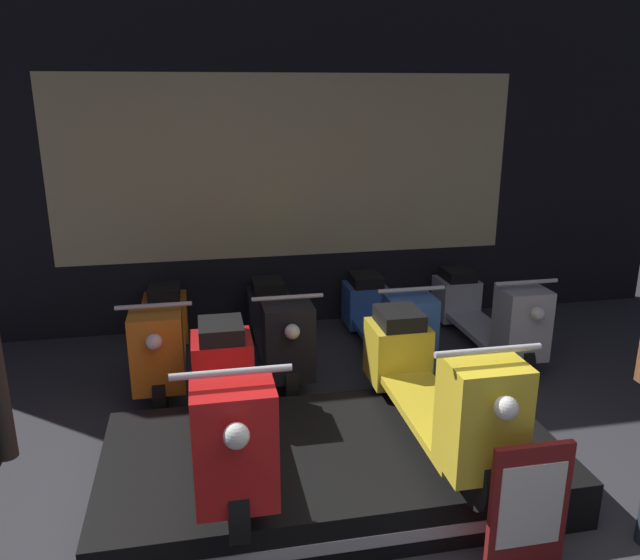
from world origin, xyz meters
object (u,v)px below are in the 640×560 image
Objects in this scene: scooter_backrow_2 at (385,320)px; price_sign_board at (528,513)px; scooter_backrow_3 at (485,313)px; scooter_display_left at (228,403)px; scooter_backrow_0 at (163,336)px; scooter_display_right at (432,384)px; scooter_backrow_1 at (277,328)px.

scooter_backrow_2 is 2.41× the size of price_sign_board.
price_sign_board is (-1.05, -2.64, 0.03)m from scooter_backrow_3.
price_sign_board is (1.33, -0.87, -0.25)m from scooter_display_left.
scooter_backrow_2 is (1.44, 1.77, -0.28)m from scooter_display_left.
scooter_backrow_0 is 2.41× the size of price_sign_board.
scooter_display_right is 2.41m from scooter_backrow_0.
scooter_backrow_3 is at bearing 0.00° from scooter_backrow_0.
scooter_backrow_0 reaches higher than price_sign_board.
scooter_backrow_1 is at bearing 0.00° from scooter_backrow_0.
scooter_display_left is 1.00× the size of scooter_backrow_0.
price_sign_board is at bearing -72.54° from scooter_backrow_1.
scooter_display_left is 1.86m from scooter_backrow_1.
scooter_backrow_0 is at bearing 180.00° from scooter_backrow_3.
price_sign_board is (1.77, -2.64, 0.03)m from scooter_backrow_0.
scooter_backrow_0 is at bearing 132.42° from scooter_display_right.
scooter_display_left is at bearing -143.32° from scooter_backrow_3.
price_sign_board is (0.83, -2.64, 0.03)m from scooter_backrow_1.
scooter_display_right is at bearing -98.32° from scooter_backrow_2.
scooter_display_left is 2.97m from scooter_backrow_3.
scooter_display_right is 1.00× the size of scooter_backrow_1.
scooter_display_right is 1.92m from scooter_backrow_1.
scooter_backrow_3 is 2.84m from price_sign_board.
scooter_display_right is at bearing -124.07° from scooter_backrow_3.
scooter_backrow_1 is at bearing 180.00° from scooter_backrow_2.
scooter_display_left and scooter_display_right have the same top height.
scooter_backrow_0 is 1.00× the size of scooter_backrow_3.
scooter_backrow_2 is 0.94m from scooter_backrow_3.
price_sign_board is at bearing -80.15° from scooter_display_right.
scooter_display_right is 1.00× the size of scooter_backrow_3.
scooter_backrow_3 is 2.41× the size of price_sign_board.
scooter_backrow_3 is (0.94, 0.00, 0.00)m from scooter_backrow_2.
scooter_display_left is 1.61m from price_sign_board.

